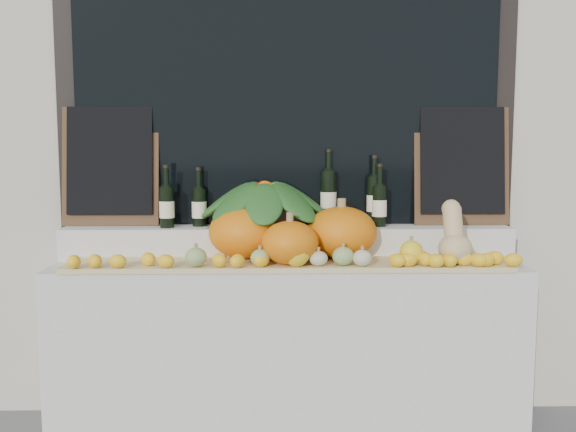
% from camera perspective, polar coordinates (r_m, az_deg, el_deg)
% --- Properties ---
extents(storefront_facade, '(7.00, 0.94, 4.50)m').
position_cam_1_polar(storefront_facade, '(3.94, -0.23, 17.90)').
color(storefront_facade, beige).
rests_on(storefront_facade, ground).
extents(display_sill, '(2.30, 0.55, 0.88)m').
position_cam_1_polar(display_sill, '(3.31, -0.03, -11.61)').
color(display_sill, silver).
rests_on(display_sill, ground).
extents(rear_tier, '(2.30, 0.25, 0.16)m').
position_cam_1_polar(rear_tier, '(3.34, -0.07, -2.28)').
color(rear_tier, silver).
rests_on(rear_tier, display_sill).
extents(straw_bedding, '(2.10, 0.32, 0.02)m').
position_cam_1_polar(straw_bedding, '(3.08, 0.02, -4.32)').
color(straw_bedding, tan).
rests_on(straw_bedding, display_sill).
extents(pumpkin_left, '(0.41, 0.41, 0.26)m').
position_cam_1_polar(pumpkin_left, '(3.16, -3.88, -1.43)').
color(pumpkin_left, orange).
rests_on(pumpkin_left, straw_bedding).
extents(pumpkin_right, '(0.42, 0.42, 0.25)m').
position_cam_1_polar(pumpkin_right, '(3.17, 4.77, -1.44)').
color(pumpkin_right, orange).
rests_on(pumpkin_right, straw_bedding).
extents(pumpkin_center, '(0.34, 0.34, 0.20)m').
position_cam_1_polar(pumpkin_center, '(3.00, 0.17, -2.39)').
color(pumpkin_center, orange).
rests_on(pumpkin_center, straw_bedding).
extents(butternut_squash, '(0.16, 0.21, 0.30)m').
position_cam_1_polar(butternut_squash, '(3.13, 14.55, -1.89)').
color(butternut_squash, '#D3B27C').
rests_on(butternut_squash, straw_bedding).
extents(decorative_gourds, '(1.10, 0.16, 0.16)m').
position_cam_1_polar(decorative_gourds, '(2.97, 2.53, -3.47)').
color(decorative_gourds, '#346D20').
rests_on(decorative_gourds, straw_bedding).
extents(lemon_heap, '(2.20, 0.16, 0.06)m').
position_cam_1_polar(lemon_heap, '(2.96, 0.06, -3.89)').
color(lemon_heap, yellow).
rests_on(lemon_heap, straw_bedding).
extents(produce_bowl, '(0.71, 0.71, 0.25)m').
position_cam_1_polar(produce_bowl, '(3.30, -2.06, 1.11)').
color(produce_bowl, black).
rests_on(produce_bowl, rear_tier).
extents(wine_bottle_far_left, '(0.08, 0.08, 0.32)m').
position_cam_1_polar(wine_bottle_far_left, '(3.32, -10.72, 0.84)').
color(wine_bottle_far_left, black).
rests_on(wine_bottle_far_left, rear_tier).
extents(wine_bottle_near_left, '(0.08, 0.08, 0.31)m').
position_cam_1_polar(wine_bottle_near_left, '(3.36, -7.90, 0.82)').
color(wine_bottle_near_left, black).
rests_on(wine_bottle_near_left, rear_tier).
extents(wine_bottle_tall, '(0.08, 0.08, 0.40)m').
position_cam_1_polar(wine_bottle_tall, '(3.37, 3.62, 1.68)').
color(wine_bottle_tall, black).
rests_on(wine_bottle_tall, rear_tier).
extents(wine_bottle_near_right, '(0.08, 0.08, 0.37)m').
position_cam_1_polar(wine_bottle_near_right, '(3.38, 7.65, 1.39)').
color(wine_bottle_near_right, black).
rests_on(wine_bottle_near_right, rear_tier).
extents(wine_bottle_far_right, '(0.08, 0.08, 0.32)m').
position_cam_1_polar(wine_bottle_far_right, '(3.35, 8.12, 0.96)').
color(wine_bottle_far_right, black).
rests_on(wine_bottle_far_right, rear_tier).
extents(chalkboard_left, '(0.50, 0.11, 0.62)m').
position_cam_1_polar(chalkboard_left, '(3.47, -15.52, 4.50)').
color(chalkboard_left, '#4C331E').
rests_on(chalkboard_left, rear_tier).
extents(chalkboard_right, '(0.50, 0.11, 0.62)m').
position_cam_1_polar(chalkboard_right, '(3.50, 15.20, 4.53)').
color(chalkboard_right, '#4C331E').
rests_on(chalkboard_right, rear_tier).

